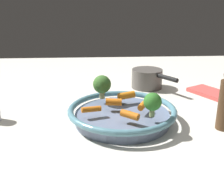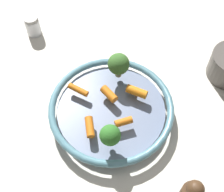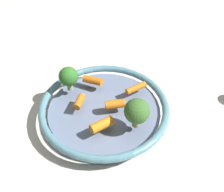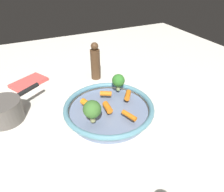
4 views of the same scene
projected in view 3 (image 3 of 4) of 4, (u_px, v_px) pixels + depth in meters
name	position (u px, v px, depth m)	size (l,w,h in m)	color
ground_plane	(104.00, 118.00, 0.71)	(1.88, 1.88, 0.00)	silver
serving_bowl	(104.00, 111.00, 0.69)	(0.31, 0.31, 0.05)	slate
baby_carrot_near_rim	(136.00, 88.00, 0.70)	(0.02, 0.02, 0.05)	orange
baby_carrot_left	(79.00, 102.00, 0.67)	(0.02, 0.02, 0.04)	orange
baby_carrot_center	(93.00, 80.00, 0.72)	(0.02, 0.02, 0.05)	orange
baby_carrot_right	(115.00, 104.00, 0.66)	(0.02, 0.02, 0.05)	orange
baby_carrot_back	(102.00, 125.00, 0.61)	(0.02, 0.02, 0.05)	orange
broccoli_floret_mid	(68.00, 77.00, 0.68)	(0.05, 0.05, 0.06)	#97AA66
broccoli_floret_edge	(137.00, 112.00, 0.60)	(0.06, 0.06, 0.07)	tan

